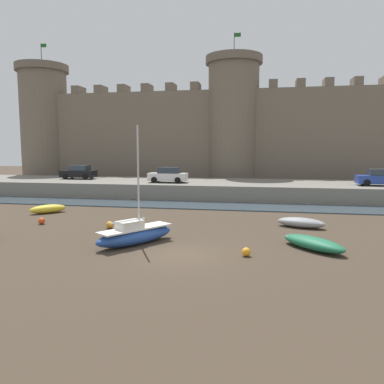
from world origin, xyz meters
name	(u,v)px	position (x,y,z in m)	size (l,w,h in m)	color
ground_plane	(180,254)	(0.00, 0.00, 0.00)	(160.00, 160.00, 0.00)	#423528
water_channel	(217,206)	(0.00, 15.65, 0.05)	(80.00, 4.50, 0.10)	#3D4C56
quay_road	(225,189)	(0.00, 22.90, 0.80)	(67.49, 10.00, 1.61)	slate
castle	(233,130)	(0.00, 33.22, 7.70)	(62.93, 7.44, 20.19)	#706354
sailboat_midflat_left	(135,234)	(-2.85, 1.48, 0.56)	(3.88, 4.79, 6.50)	#234793
rowboat_foreground_right	(301,222)	(6.54, 7.69, 0.35)	(3.34, 2.13, 0.66)	gray
rowboat_near_channel_left	(313,243)	(6.61, 2.17, 0.35)	(3.53, 3.60, 0.66)	#1E6B47
rowboat_near_channel_right	(48,209)	(-13.10, 9.64, 0.36)	(2.68, 2.79, 0.69)	yellow
mooring_buoy_mid_mud	(42,221)	(-11.04, 5.45, 0.23)	(0.47, 0.47, 0.47)	#E04C1E
mooring_buoy_near_channel	(246,252)	(3.24, 0.28, 0.22)	(0.44, 0.44, 0.44)	orange
mooring_buoy_off_centre	(110,225)	(-5.87, 5.07, 0.24)	(0.47, 0.47, 0.47)	orange
car_quay_west	(379,178)	(15.19, 21.37, 2.38)	(4.11, 1.90, 1.62)	#263F99
car_quay_centre_east	(168,175)	(-5.90, 20.92, 2.38)	(4.11, 1.90, 1.62)	silver
car_quay_east	(79,172)	(-17.50, 23.45, 2.38)	(4.11, 1.90, 1.62)	black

